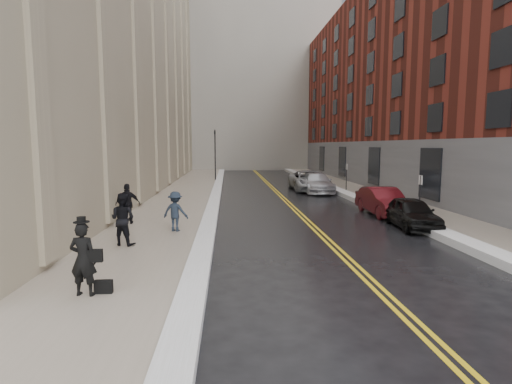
{
  "coord_description": "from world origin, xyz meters",
  "views": [
    {
      "loc": [
        -1.31,
        -10.45,
        3.66
      ],
      "look_at": [
        -0.09,
        7.02,
        1.6
      ],
      "focal_mm": 28.0,
      "sensor_mm": 36.0,
      "label": 1
    }
  ],
  "objects": [
    {
      "name": "pedestrian_main",
      "position": [
        -4.69,
        -1.16,
        1.02
      ],
      "size": [
        0.69,
        0.5,
        1.74
      ],
      "primitive_type": "imported",
      "rotation": [
        0.0,
        0.0,
        3.0
      ],
      "color": "black",
      "rests_on": "sidewalk_left"
    },
    {
      "name": "snow_ridge_left",
      "position": [
        -2.2,
        16.0,
        0.13
      ],
      "size": [
        0.7,
        60.8,
        0.26
      ],
      "primitive_type": "cube",
      "color": "white",
      "rests_on": "ground"
    },
    {
      "name": "parking_sign_near",
      "position": [
        7.9,
        8.0,
        1.36
      ],
      "size": [
        0.06,
        0.35,
        2.23
      ],
      "color": "black",
      "rests_on": "ground"
    },
    {
      "name": "lane_stripe_b",
      "position": [
        2.62,
        16.0,
        0.0
      ],
      "size": [
        0.12,
        64.0,
        0.01
      ],
      "primitive_type": "cube",
      "color": "gold",
      "rests_on": "ground"
    },
    {
      "name": "tower_far_right",
      "position": [
        14.0,
        66.0,
        22.0
      ],
      "size": [
        22.0,
        18.0,
        44.0
      ],
      "primitive_type": "cube",
      "color": "slate",
      "rests_on": "ground"
    },
    {
      "name": "snow_ridge_right",
      "position": [
        7.15,
        16.0,
        0.15
      ],
      "size": [
        0.85,
        60.8,
        0.3
      ],
      "primitive_type": "cube",
      "color": "white",
      "rests_on": "ground"
    },
    {
      "name": "car_silver_near",
      "position": [
        5.56,
        20.01,
        0.76
      ],
      "size": [
        2.27,
        5.28,
        1.51
      ],
      "primitive_type": "imported",
      "rotation": [
        0.0,
        0.0,
        -0.03
      ],
      "color": "#B4B5BC",
      "rests_on": "ground"
    },
    {
      "name": "sidewalk_right",
      "position": [
        9.0,
        16.0,
        0.07
      ],
      "size": [
        3.0,
        64.0,
        0.15
      ],
      "primitive_type": "cube",
      "color": "gray",
      "rests_on": "ground"
    },
    {
      "name": "car_black",
      "position": [
        6.8,
        6.49,
        0.68
      ],
      "size": [
        1.91,
        4.09,
        1.35
      ],
      "primitive_type": "imported",
      "rotation": [
        0.0,
        0.0,
        -0.08
      ],
      "color": "black",
      "rests_on": "ground"
    },
    {
      "name": "tower_far_left",
      "position": [
        -12.0,
        72.0,
        30.0
      ],
      "size": [
        22.0,
        18.0,
        60.0
      ],
      "primitive_type": "cube",
      "color": "slate",
      "rests_on": "ground"
    },
    {
      "name": "traffic_signal",
      "position": [
        -2.6,
        30.0,
        3.08
      ],
      "size": [
        0.18,
        0.15,
        5.2
      ],
      "color": "black",
      "rests_on": "ground"
    },
    {
      "name": "sidewalk_left",
      "position": [
        -4.5,
        16.0,
        0.07
      ],
      "size": [
        4.0,
        64.0,
        0.15
      ],
      "primitive_type": "cube",
      "color": "gray",
      "rests_on": "ground"
    },
    {
      "name": "parking_sign_far",
      "position": [
        7.9,
        20.0,
        1.36
      ],
      "size": [
        0.06,
        0.35,
        2.23
      ],
      "color": "black",
      "rests_on": "ground"
    },
    {
      "name": "lane_stripe_a",
      "position": [
        2.38,
        16.0,
        0.0
      ],
      "size": [
        0.12,
        64.0,
        0.01
      ],
      "primitive_type": "cube",
      "color": "gold",
      "rests_on": "ground"
    },
    {
      "name": "car_maroon",
      "position": [
        6.8,
        9.77,
        0.73
      ],
      "size": [
        1.63,
        4.45,
        1.46
      ],
      "primitive_type": "imported",
      "rotation": [
        0.0,
        0.0,
        0.02
      ],
      "color": "#490D12",
      "rests_on": "ground"
    },
    {
      "name": "pedestrian_b",
      "position": [
        -3.47,
        5.83,
        0.97
      ],
      "size": [
        1.19,
        0.9,
        1.64
      ],
      "primitive_type": "imported",
      "rotation": [
        0.0,
        0.0,
        2.83
      ],
      "color": "#1C2532",
      "rests_on": "sidewalk_left"
    },
    {
      "name": "pedestrian_c",
      "position": [
        -5.8,
        7.55,
        1.05
      ],
      "size": [
        1.1,
        0.54,
        1.81
      ],
      "primitive_type": "imported",
      "rotation": [
        0.0,
        0.0,
        3.24
      ],
      "color": "black",
      "rests_on": "sidewalk_left"
    },
    {
      "name": "car_silver_far",
      "position": [
        5.2,
        21.34,
        0.81
      ],
      "size": [
        2.68,
        5.82,
        1.62
      ],
      "primitive_type": "imported",
      "rotation": [
        0.0,
        0.0,
        -0.0
      ],
      "color": "#A3A6AB",
      "rests_on": "ground"
    },
    {
      "name": "pedestrian_a",
      "position": [
        -5.02,
        3.65,
        1.08
      ],
      "size": [
        1.08,
        0.95,
        1.85
      ],
      "primitive_type": "imported",
      "rotation": [
        0.0,
        0.0,
        2.82
      ],
      "color": "black",
      "rests_on": "sidewalk_left"
    },
    {
      "name": "tower_far_center",
      "position": [
        1.0,
        56.0,
        26.0
      ],
      "size": [
        28.0,
        16.0,
        52.0
      ],
      "primitive_type": "cube",
      "color": "gray",
      "rests_on": "ground"
    },
    {
      "name": "building_right",
      "position": [
        17.5,
        23.0,
        9.0
      ],
      "size": [
        14.0,
        50.0,
        18.0
      ],
      "primitive_type": "cube",
      "color": "maroon",
      "rests_on": "ground"
    },
    {
      "name": "ground",
      "position": [
        0.0,
        0.0,
        0.0
      ],
      "size": [
        160.0,
        160.0,
        0.0
      ],
      "primitive_type": "plane",
      "color": "black",
      "rests_on": "ground"
    }
  ]
}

